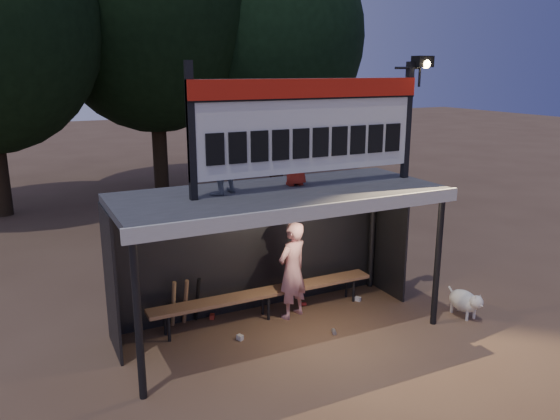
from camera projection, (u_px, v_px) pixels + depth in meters
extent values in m
plane|color=brown|center=(280.00, 330.00, 8.83)|extent=(80.00, 80.00, 0.00)
imported|color=white|center=(292.00, 270.00, 9.14)|extent=(0.72, 0.60, 1.67)
imported|color=slate|center=(217.00, 156.00, 7.87)|extent=(0.69, 0.63, 1.14)
imported|color=#B22A1B|center=(295.00, 157.00, 8.52)|extent=(0.44, 0.29, 0.90)
cube|color=#39393B|center=(280.00, 194.00, 8.27)|extent=(5.00, 2.00, 0.12)
cube|color=silver|center=(313.00, 212.00, 7.39)|extent=(5.10, 0.06, 0.20)
cylinder|color=black|center=(138.00, 319.00, 6.75)|extent=(0.10, 0.10, 2.20)
cylinder|color=black|center=(438.00, 261.00, 8.80)|extent=(0.10, 0.10, 2.20)
cylinder|color=black|center=(113.00, 272.00, 8.32)|extent=(0.10, 0.10, 2.20)
cylinder|color=black|center=(372.00, 232.00, 10.36)|extent=(0.10, 0.10, 2.20)
cube|color=black|center=(254.00, 248.00, 9.43)|extent=(5.00, 0.04, 2.20)
cube|color=black|center=(110.00, 282.00, 7.93)|extent=(0.04, 1.00, 2.20)
cube|color=black|center=(389.00, 237.00, 10.06)|extent=(0.04, 1.00, 2.20)
cylinder|color=black|center=(254.00, 189.00, 9.16)|extent=(5.00, 0.06, 0.06)
cube|color=black|center=(191.00, 132.00, 7.44)|extent=(0.10, 0.10, 1.90)
cube|color=black|center=(407.00, 121.00, 9.01)|extent=(0.10, 0.10, 1.90)
cube|color=silver|center=(309.00, 126.00, 8.23)|extent=(3.80, 0.08, 1.40)
cube|color=#B81A0D|center=(312.00, 88.00, 8.04)|extent=(3.80, 0.04, 0.28)
cube|color=black|center=(312.00, 99.00, 8.07)|extent=(3.80, 0.02, 0.03)
cube|color=black|center=(215.00, 149.00, 7.59)|extent=(0.27, 0.03, 0.45)
cube|color=black|center=(238.00, 148.00, 7.74)|extent=(0.27, 0.03, 0.45)
cube|color=black|center=(260.00, 146.00, 7.88)|extent=(0.27, 0.03, 0.45)
cube|color=black|center=(281.00, 145.00, 8.03)|extent=(0.27, 0.03, 0.45)
cube|color=black|center=(301.00, 144.00, 8.17)|extent=(0.27, 0.03, 0.45)
cube|color=black|center=(321.00, 142.00, 8.32)|extent=(0.27, 0.03, 0.45)
cube|color=black|center=(340.00, 141.00, 8.46)|extent=(0.27, 0.03, 0.45)
cube|color=black|center=(358.00, 140.00, 8.61)|extent=(0.27, 0.03, 0.45)
cube|color=black|center=(376.00, 139.00, 8.75)|extent=(0.27, 0.03, 0.45)
cube|color=black|center=(393.00, 137.00, 8.90)|extent=(0.27, 0.03, 0.45)
cylinder|color=black|center=(408.00, 68.00, 8.78)|extent=(0.50, 0.04, 0.04)
cylinder|color=black|center=(419.00, 77.00, 8.92)|extent=(0.04, 0.04, 0.30)
cube|color=black|center=(423.00, 62.00, 8.82)|extent=(0.30, 0.22, 0.18)
sphere|color=#FFD88C|center=(426.00, 64.00, 8.75)|extent=(0.14, 0.14, 0.14)
cube|color=#976A47|center=(265.00, 292.00, 9.20)|extent=(4.00, 0.35, 0.06)
cylinder|color=black|center=(169.00, 328.00, 8.43)|extent=(0.05, 0.05, 0.45)
cylinder|color=black|center=(165.00, 322.00, 8.64)|extent=(0.05, 0.05, 0.45)
cylinder|color=black|center=(269.00, 307.00, 9.15)|extent=(0.05, 0.05, 0.45)
cylinder|color=black|center=(263.00, 302.00, 9.36)|extent=(0.05, 0.05, 0.45)
cylinder|color=black|center=(354.00, 290.00, 9.88)|extent=(0.05, 0.05, 0.45)
cylinder|color=black|center=(346.00, 285.00, 10.08)|extent=(0.05, 0.05, 0.45)
cylinder|color=black|center=(159.00, 129.00, 18.73)|extent=(0.50, 0.50, 4.18)
ellipsoid|color=black|center=(152.00, 3.00, 17.70)|extent=(7.22, 7.22, 8.36)
cylinder|color=black|center=(276.00, 136.00, 19.65)|extent=(0.50, 0.50, 3.52)
ellipsoid|color=black|center=(276.00, 36.00, 18.78)|extent=(6.08, 6.08, 7.04)
ellipsoid|color=white|center=(464.00, 301.00, 9.30)|extent=(0.36, 0.58, 0.36)
sphere|color=white|center=(476.00, 302.00, 9.03)|extent=(0.22, 0.22, 0.22)
cone|color=beige|center=(481.00, 305.00, 8.95)|extent=(0.10, 0.10, 0.10)
cone|color=beige|center=(476.00, 297.00, 8.97)|extent=(0.06, 0.06, 0.07)
cone|color=beige|center=(480.00, 296.00, 9.01)|extent=(0.06, 0.06, 0.07)
cylinder|color=beige|center=(467.00, 316.00, 9.15)|extent=(0.05, 0.05, 0.18)
cylinder|color=white|center=(474.00, 314.00, 9.22)|extent=(0.05, 0.05, 0.18)
cylinder|color=beige|center=(452.00, 307.00, 9.47)|extent=(0.05, 0.05, 0.18)
cylinder|color=silver|center=(459.00, 306.00, 9.54)|extent=(0.05, 0.05, 0.18)
cylinder|color=beige|center=(451.00, 291.00, 9.54)|extent=(0.04, 0.16, 0.14)
cylinder|color=#9A7247|center=(173.00, 304.00, 8.79)|extent=(0.08, 0.27, 0.84)
cylinder|color=#8A6240|center=(185.00, 302.00, 8.88)|extent=(0.08, 0.30, 0.83)
cylinder|color=black|center=(197.00, 299.00, 8.97)|extent=(0.07, 0.33, 0.83)
cube|color=red|center=(212.00, 317.00, 9.23)|extent=(0.11, 0.12, 0.08)
cylinder|color=#B8B7BD|center=(334.00, 332.00, 8.71)|extent=(0.10, 0.14, 0.07)
cube|color=beige|center=(240.00, 337.00, 8.52)|extent=(0.10, 0.12, 0.08)
cylinder|color=#AA221D|center=(303.00, 304.00, 9.73)|extent=(0.13, 0.10, 0.07)
cube|color=silver|center=(358.00, 299.00, 9.94)|extent=(0.11, 0.12, 0.08)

